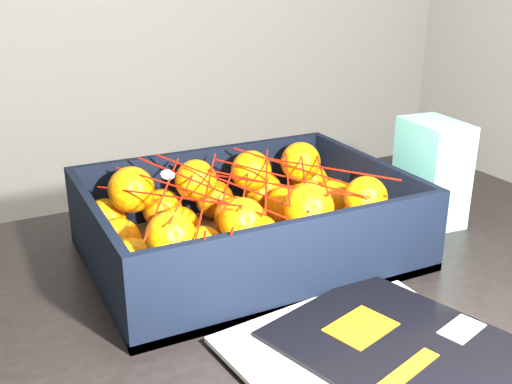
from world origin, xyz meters
name	(u,v)px	position (x,y,z in m)	size (l,w,h in m)	color
table	(285,347)	(0.27, 0.32, 0.65)	(1.21, 0.82, 0.75)	black
magazine_stack	(392,361)	(0.28, 0.11, 0.76)	(0.33, 0.33, 0.02)	silver
produce_crate	(247,233)	(0.26, 0.43, 0.79)	(0.45, 0.34, 0.12)	brown
clementine_heap	(248,217)	(0.26, 0.43, 0.81)	(0.43, 0.32, 0.12)	orange
mesh_net	(246,184)	(0.25, 0.42, 0.87)	(0.38, 0.30, 0.09)	#BD1407
retail_carton	(431,172)	(0.59, 0.41, 0.84)	(0.08, 0.11, 0.17)	white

